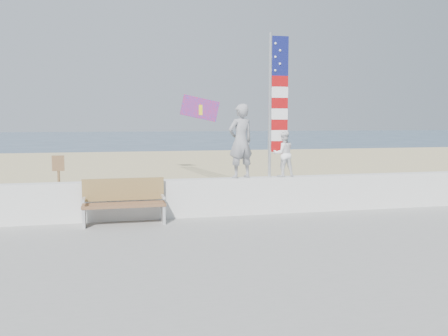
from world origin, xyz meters
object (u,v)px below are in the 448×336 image
at_px(flag, 275,99).
at_px(adult, 241,141).
at_px(child, 283,154).
at_px(bench, 124,201).

bearing_deg(flag, adult, 179.98).
height_order(adult, child, adult).
bearing_deg(child, adult, -2.20).
distance_m(child, flag, 1.36).
relative_size(child, bench, 0.63).
bearing_deg(adult, child, 163.48).
bearing_deg(child, bench, 4.45).
distance_m(bench, flag, 4.36).
height_order(adult, flag, flag).
relative_size(bench, flag, 0.51).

